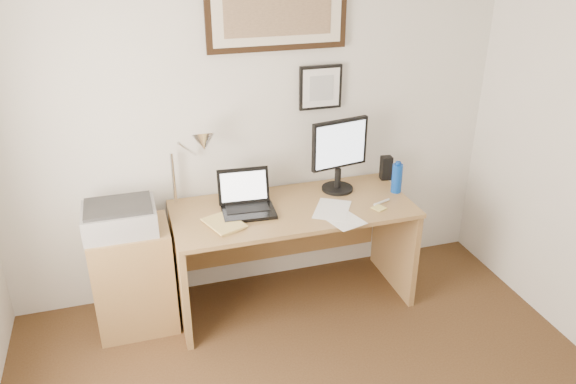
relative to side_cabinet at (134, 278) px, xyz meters
name	(u,v)px	position (x,y,z in m)	size (l,w,h in m)	color
wall_back	(256,120)	(0.92, 0.32, 0.89)	(3.50, 0.02, 2.50)	white
side_cabinet	(134,278)	(0.00, 0.00, 0.00)	(0.50, 0.40, 0.73)	olive
water_bottle	(397,178)	(1.83, -0.03, 0.49)	(0.07, 0.07, 0.21)	#0C3DA3
bottle_cap	(398,163)	(1.83, -0.03, 0.60)	(0.04, 0.04, 0.02)	#0C3DA3
speaker	(386,168)	(1.86, 0.19, 0.47)	(0.08, 0.07, 0.18)	black
paper_sheet_a	(342,219)	(1.32, -0.30, 0.39)	(0.20, 0.28, 0.00)	white
paper_sheet_b	(332,210)	(1.30, -0.16, 0.39)	(0.21, 0.31, 0.00)	white
sticky_pad	(379,208)	(1.60, -0.24, 0.39)	(0.08, 0.08, 0.01)	#E7D46D
marker_pen	(382,202)	(1.66, -0.17, 0.39)	(0.02, 0.02, 0.14)	silver
book	(211,228)	(0.49, -0.19, 0.39)	(0.19, 0.26, 0.02)	tan
desk	(289,232)	(1.07, 0.04, 0.15)	(1.60, 0.70, 0.75)	olive
laptop	(247,202)	(0.77, -0.01, 0.44)	(0.36, 0.31, 0.26)	black
lcd_monitor	(339,152)	(1.45, 0.11, 0.68)	(0.42, 0.22, 0.52)	black
printer	(120,218)	(-0.04, -0.01, 0.45)	(0.44, 0.34, 0.18)	#A1A1A4
desk_lamp	(201,145)	(0.51, 0.13, 0.82)	(0.29, 0.27, 0.53)	white
picture_large	(278,13)	(1.07, 0.29, 1.59)	(0.92, 0.04, 0.47)	black
picture_small	(321,87)	(1.37, 0.29, 1.09)	(0.30, 0.03, 0.30)	black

